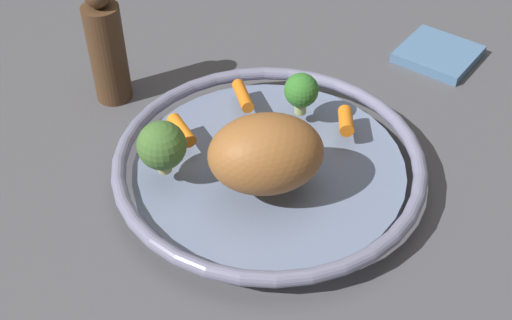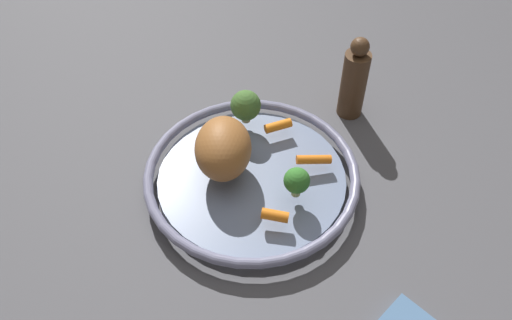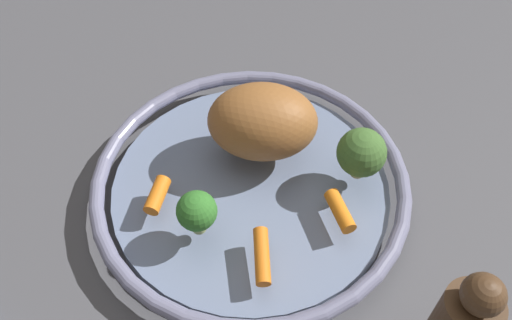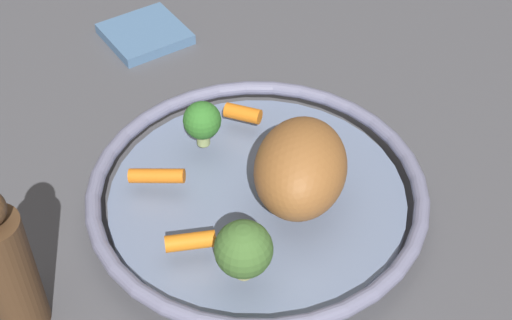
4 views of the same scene
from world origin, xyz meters
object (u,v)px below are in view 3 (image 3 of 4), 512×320
object	(u,v)px
baby_carrot_back	(157,195)
baby_carrot_center	(340,211)
roast_chicken_piece	(263,122)
broccoli_floret_large	(361,153)
baby_carrot_left	(262,256)
broccoli_floret_edge	(197,212)
serving_bowl	(251,186)

from	to	relation	value
baby_carrot_back	baby_carrot_center	bearing A→B (deg)	161.16
roast_chicken_piece	broccoli_floret_large	bearing A→B (deg)	146.25
roast_chicken_piece	baby_carrot_left	distance (m)	0.15
baby_carrot_center	baby_carrot_back	bearing A→B (deg)	-18.84
baby_carrot_back	broccoli_floret_large	world-z (taller)	broccoli_floret_large
baby_carrot_back	roast_chicken_piece	bearing A→B (deg)	-158.94
broccoli_floret_edge	broccoli_floret_large	distance (m)	0.18
serving_bowl	baby_carrot_back	size ratio (longest dim) A/B	8.62
serving_bowl	roast_chicken_piece	xyz separation A→B (m)	(-0.02, -0.04, 0.06)
roast_chicken_piece	baby_carrot_back	bearing A→B (deg)	21.06
baby_carrot_center	broccoli_floret_edge	size ratio (longest dim) A/B	0.89
baby_carrot_center	broccoli_floret_large	distance (m)	0.07
serving_bowl	baby_carrot_back	bearing A→B (deg)	4.37
baby_carrot_back	serving_bowl	bearing A→B (deg)	-175.63
roast_chicken_piece	broccoli_floret_edge	world-z (taller)	roast_chicken_piece
baby_carrot_center	baby_carrot_left	bearing A→B (deg)	19.94
roast_chicken_piece	baby_carrot_center	distance (m)	0.13
baby_carrot_back	baby_carrot_left	bearing A→B (deg)	133.79
baby_carrot_center	broccoli_floret_large	size ratio (longest dim) A/B	0.76
baby_carrot_left	baby_carrot_center	bearing A→B (deg)	-160.06
roast_chicken_piece	baby_carrot_back	distance (m)	0.14
baby_carrot_back	broccoli_floret_edge	xyz separation A→B (m)	(-0.04, 0.05, 0.02)
broccoli_floret_edge	roast_chicken_piece	bearing A→B (deg)	-133.36
baby_carrot_center	broccoli_floret_large	world-z (taller)	broccoli_floret_large
roast_chicken_piece	baby_carrot_left	bearing A→B (deg)	76.51
serving_bowl	baby_carrot_left	distance (m)	0.11
serving_bowl	baby_carrot_back	distance (m)	0.11
serving_bowl	baby_carrot_center	size ratio (longest dim) A/B	7.45
baby_carrot_center	serving_bowl	bearing A→B (deg)	-41.38
broccoli_floret_large	broccoli_floret_edge	bearing A→B (deg)	9.91
baby_carrot_center	broccoli_floret_edge	world-z (taller)	broccoli_floret_edge
roast_chicken_piece	broccoli_floret_large	xyz separation A→B (m)	(-0.09, 0.06, -0.01)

